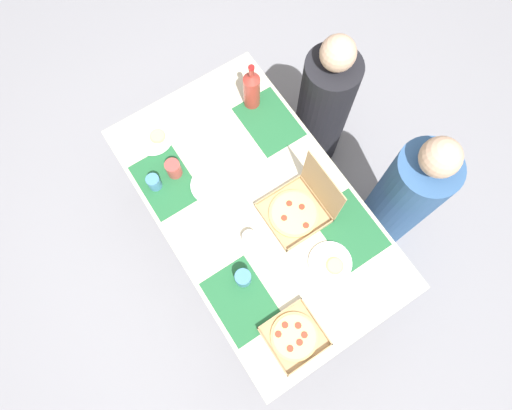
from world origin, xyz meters
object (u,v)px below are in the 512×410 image
Objects in this scene: cup_spare at (154,182)px; diner_left_seat at (323,109)px; plate_near_right at (331,263)px; plate_middle at (154,138)px; plate_far_right at (211,185)px; diner_right_seat at (401,200)px; soda_bottle at (252,89)px; pizza_box_center at (294,336)px; condiment_bowl at (249,238)px; cup_clear_left at (174,169)px; cup_red at (243,278)px; pizza_box_corner_left at (300,208)px.

cup_spare is 1.15m from diner_left_seat.
plate_near_right and plate_middle have the same top height.
plate_far_right is at bearing -157.56° from plate_near_right.
diner_right_seat is (-0.09, 0.60, -0.21)m from plate_near_right.
plate_far_right is 0.55m from soda_bottle.
pizza_box_center is 1.00m from diner_right_seat.
diner_right_seat is (-0.27, 0.94, -0.21)m from pizza_box_center.
cup_clear_left is at bearing -165.74° from condiment_bowl.
plate_near_right is at bearing -35.93° from diner_left_seat.
soda_bottle is at bearing 169.96° from plate_near_right.
soda_bottle is at bearing 79.81° from plate_middle.
cup_red is (0.80, -0.57, -0.09)m from soda_bottle.
cup_clear_left is (-0.84, -0.40, 0.04)m from plate_near_right.
pizza_box_corner_left reaches higher than pizza_box_center.
cup_spare reaches higher than plate_near_right.
cup_clear_left is at bearing -127.07° from diner_right_seat.
diner_right_seat reaches higher than soda_bottle.
condiment_bowl is 1.03m from diner_left_seat.
cup_spare is at bearing -169.97° from cup_red.
diner_left_seat reaches higher than cup_spare.
soda_bottle is 0.59m from cup_clear_left.
diner_right_seat is (0.58, 0.87, -0.21)m from plate_far_right.
condiment_bowl is at bearing -105.17° from diner_right_seat.
plate_near_right is 1.02× the size of plate_far_right.
diner_right_seat is at bearing 52.93° from cup_clear_left.
plate_middle is (-1.26, -0.05, -0.00)m from pizza_box_center.
condiment_bowl is at bearing -140.42° from plate_near_right.
pizza_box_corner_left is 0.68m from cup_clear_left.
cup_spare reaches higher than plate_far_right.
soda_bottle reaches higher than condiment_bowl.
plate_far_right is at bearing 16.07° from plate_middle.
plate_near_right is 0.19× the size of diner_left_seat.
pizza_box_center is at bearing 2.14° from plate_middle.
diner_right_seat reaches higher than pizza_box_corner_left.
plate_near_right is (-0.19, 0.35, -0.00)m from pizza_box_center.
cup_red is 0.67m from cup_clear_left.
diner_right_seat is (0.88, 0.42, -0.33)m from soda_bottle.
cup_clear_left is 0.09× the size of diner_right_seat.
cup_red reaches higher than plate_near_right.
cup_clear_left is (-0.53, -0.42, 0.00)m from pizza_box_corner_left.
diner_left_seat reaches higher than cup_red.
soda_bottle is at bearing 155.89° from pizza_box_center.
plate_near_right is at bearing 22.44° from plate_far_right.
plate_middle is 2.01× the size of cup_clear_left.
diner_left_seat is (-0.51, 0.57, -0.29)m from pizza_box_corner_left.
condiment_bowl is at bearing 138.54° from cup_red.
plate_far_right is at bearing 175.42° from pizza_box_center.
condiment_bowl is (-0.32, -0.27, 0.01)m from plate_near_right.
condiment_bowl is 0.92m from diner_right_seat.
pizza_box_center reaches higher than plate_far_right.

